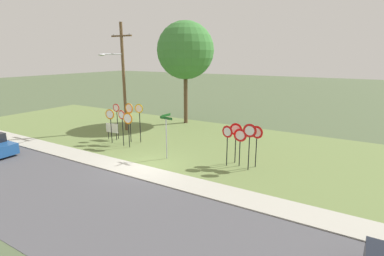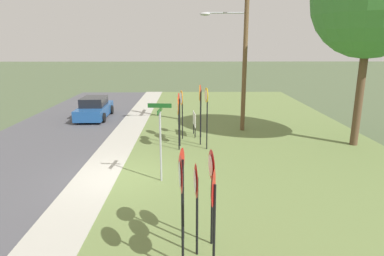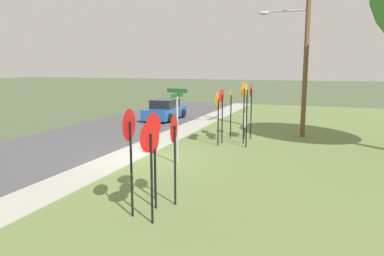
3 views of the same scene
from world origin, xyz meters
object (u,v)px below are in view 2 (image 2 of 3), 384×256
object	(u,v)px
stop_sign_far_left	(179,109)
yield_sign_near_left	(181,173)
yield_sign_center	(196,189)
street_name_post	(160,135)
stop_sign_center_tall	(178,112)
oak_tree_left	(371,0)
parked_hatchback_near	(94,109)
stop_sign_far_center	(182,104)
yield_sign_far_left	(211,175)
stop_sign_near_right	(207,106)
utility_pole	(242,44)
yield_sign_far_right	(213,200)
notice_board	(194,120)
stop_sign_far_right	(201,101)
stop_sign_near_left	(200,102)
yield_sign_near_right	(181,187)

from	to	relation	value
stop_sign_far_left	yield_sign_near_left	distance (m)	7.82
yield_sign_center	street_name_post	world-z (taller)	street_name_post
stop_sign_center_tall	street_name_post	world-z (taller)	street_name_post
oak_tree_left	parked_hatchback_near	distance (m)	16.66
stop_sign_far_center	yield_sign_far_left	world-z (taller)	stop_sign_far_center
oak_tree_left	stop_sign_near_right	bearing A→B (deg)	-85.28
parked_hatchback_near	utility_pole	bearing A→B (deg)	67.93
yield_sign_near_left	oak_tree_left	xyz separation A→B (m)	(-7.93, 8.20, 4.85)
yield_sign_far_right	notice_board	world-z (taller)	yield_sign_far_right
stop_sign_far_right	street_name_post	world-z (taller)	street_name_post
yield_sign_far_left	notice_board	bearing A→B (deg)	173.55
stop_sign_near_right	stop_sign_far_left	distance (m)	1.37
stop_sign_far_left	notice_board	world-z (taller)	stop_sign_far_left
notice_board	stop_sign_near_left	bearing A→B (deg)	2.97
yield_sign_far_left	stop_sign_far_left	bearing A→B (deg)	179.12
street_name_post	notice_board	xyz separation A→B (m)	(-6.00, 1.29, -0.85)
notice_board	yield_sign_near_left	bearing A→B (deg)	-8.06
yield_sign_far_left	parked_hatchback_near	xyz separation A→B (m)	(-14.41, -6.71, -1.20)
yield_sign_near_left	parked_hatchback_near	xyz separation A→B (m)	(-14.18, -6.01, -1.17)
stop_sign_near_right	stop_sign_far_center	world-z (taller)	stop_sign_near_right
parked_hatchback_near	yield_sign_far_left	bearing A→B (deg)	23.26
stop_sign_center_tall	yield_sign_near_right	xyz separation A→B (m)	(8.55, 0.30, 0.20)
stop_sign_near_right	stop_sign_center_tall	size ratio (longest dim) A/B	1.17
stop_sign_center_tall	street_name_post	bearing A→B (deg)	-12.05
stop_sign_far_left	stop_sign_far_right	bearing A→B (deg)	149.38
stop_sign_far_center	stop_sign_near_left	bearing A→B (deg)	29.72
yield_sign_far_right	notice_board	size ratio (longest dim) A/B	1.94
stop_sign_far_center	notice_board	size ratio (longest dim) A/B	1.99
street_name_post	notice_board	bearing A→B (deg)	172.78
stop_sign_far_right	stop_sign_center_tall	bearing A→B (deg)	-29.72
stop_sign_center_tall	utility_pole	bearing A→B (deg)	132.93
stop_sign_near_left	yield_sign_far_left	bearing A→B (deg)	2.11
yield_sign_far_right	stop_sign_far_center	bearing A→B (deg)	-165.05
yield_sign_far_right	utility_pole	world-z (taller)	utility_pole
yield_sign_center	oak_tree_left	bearing A→B (deg)	132.54
stop_sign_far_left	street_name_post	size ratio (longest dim) A/B	0.91
stop_sign_near_left	utility_pole	size ratio (longest dim) A/B	0.33
stop_sign_far_right	yield_sign_near_right	bearing A→B (deg)	-6.95
stop_sign_far_left	stop_sign_far_center	xyz separation A→B (m)	(-1.25, 0.10, -0.01)
yield_sign_far_left	street_name_post	world-z (taller)	street_name_post
stop_sign_far_left	yield_sign_center	world-z (taller)	stop_sign_far_left
stop_sign_far_left	notice_board	size ratio (longest dim) A/B	2.04
utility_pole	parked_hatchback_near	xyz separation A→B (m)	(-3.37, -9.08, -4.13)
street_name_post	oak_tree_left	size ratio (longest dim) A/B	0.30
stop_sign_far_right	oak_tree_left	bearing A→B (deg)	76.21
yield_sign_far_right	oak_tree_left	size ratio (longest dim) A/B	0.26
stop_sign_far_right	yield_sign_near_left	xyz separation A→B (m)	(9.38, -0.80, -0.15)
stop_sign_far_right	yield_sign_center	world-z (taller)	stop_sign_far_right
yield_sign_near_left	utility_pole	bearing A→B (deg)	174.72
stop_sign_center_tall	utility_pole	world-z (taller)	utility_pole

